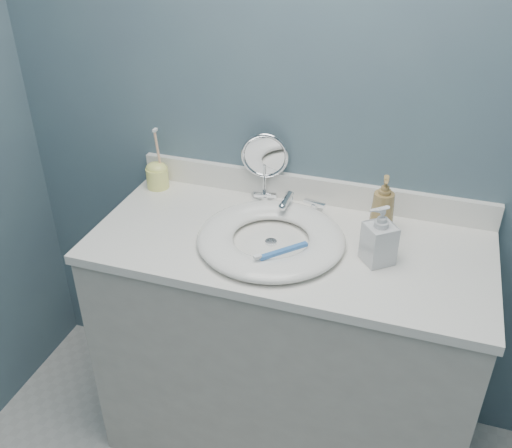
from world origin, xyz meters
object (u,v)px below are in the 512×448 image
at_px(makeup_mirror, 265,163).
at_px(toothbrush_holder, 157,174).
at_px(soap_bottle_amber, 383,206).
at_px(soap_bottle_clear, 380,235).

height_order(makeup_mirror, toothbrush_holder, makeup_mirror).
height_order(makeup_mirror, soap_bottle_amber, makeup_mirror).
xyz_separation_m(makeup_mirror, soap_bottle_amber, (0.41, -0.11, -0.03)).
distance_m(soap_bottle_amber, toothbrush_holder, 0.80).
distance_m(makeup_mirror, toothbrush_holder, 0.39).
bearing_deg(soap_bottle_clear, makeup_mirror, -160.30).
relative_size(makeup_mirror, soap_bottle_amber, 1.22).
bearing_deg(soap_bottle_amber, toothbrush_holder, 170.00).
relative_size(soap_bottle_amber, toothbrush_holder, 0.87).
bearing_deg(toothbrush_holder, soap_bottle_clear, -14.90).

